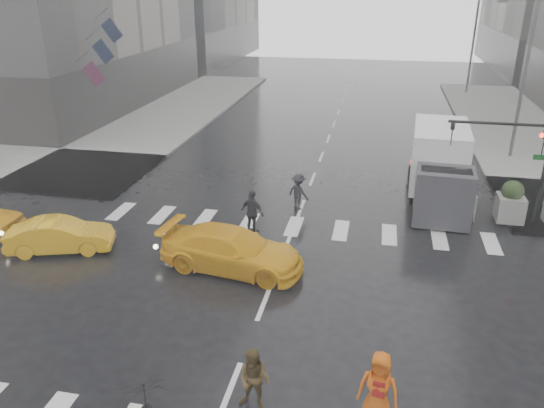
% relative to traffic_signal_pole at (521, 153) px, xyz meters
% --- Properties ---
extents(ground, '(120.00, 120.00, 0.00)m').
position_rel_traffic_signal_pole_xyz_m(ground, '(-9.01, -8.01, -3.22)').
color(ground, black).
rests_on(ground, ground).
extents(sidewalk_nw, '(35.00, 35.00, 0.15)m').
position_rel_traffic_signal_pole_xyz_m(sidewalk_nw, '(-28.51, 9.49, -3.14)').
color(sidewalk_nw, gray).
rests_on(sidewalk_nw, ground).
extents(road_markings, '(18.00, 48.00, 0.01)m').
position_rel_traffic_signal_pole_xyz_m(road_markings, '(-9.01, -8.01, -3.21)').
color(road_markings, silver).
rests_on(road_markings, ground).
extents(traffic_signal_pole, '(4.45, 0.42, 4.50)m').
position_rel_traffic_signal_pole_xyz_m(traffic_signal_pole, '(0.00, 0.00, 0.00)').
color(traffic_signal_pole, black).
rests_on(traffic_signal_pole, ground).
extents(street_lamp_near, '(2.15, 0.22, 9.00)m').
position_rel_traffic_signal_pole_xyz_m(street_lamp_near, '(1.86, 9.99, 1.73)').
color(street_lamp_near, '#59595B').
rests_on(street_lamp_near, ground).
extents(street_lamp_far, '(2.15, 0.22, 9.00)m').
position_rel_traffic_signal_pole_xyz_m(street_lamp_far, '(1.86, 29.99, 1.73)').
color(street_lamp_far, '#59595B').
rests_on(street_lamp_far, ground).
extents(planter_west, '(1.10, 1.10, 1.80)m').
position_rel_traffic_signal_pole_xyz_m(planter_west, '(-2.01, 0.19, -2.23)').
color(planter_west, gray).
rests_on(planter_west, ground).
extents(planter_mid, '(1.10, 1.10, 1.80)m').
position_rel_traffic_signal_pole_xyz_m(planter_mid, '(-0.01, 0.19, -2.23)').
color(planter_mid, gray).
rests_on(planter_mid, ground).
extents(flag_cluster, '(2.87, 3.06, 4.69)m').
position_rel_traffic_signal_pole_xyz_m(flag_cluster, '(-24.09, 10.49, 2.42)').
color(flag_cluster, '#59595B').
rests_on(flag_cluster, ground).
extents(pedestrian_brown, '(0.89, 0.74, 1.67)m').
position_rel_traffic_signal_pole_xyz_m(pedestrian_brown, '(-8.25, -12.49, -2.38)').
color(pedestrian_brown, '#49371A').
rests_on(pedestrian_brown, ground).
extents(pedestrian_orange, '(1.06, 0.79, 1.96)m').
position_rel_traffic_signal_pole_xyz_m(pedestrian_orange, '(-5.32, -12.38, -2.23)').
color(pedestrian_orange, '#CC530E').
rests_on(pedestrian_orange, ground).
extents(pedestrian_far_a, '(1.28, 1.05, 1.88)m').
position_rel_traffic_signal_pole_xyz_m(pedestrian_far_a, '(-10.58, -3.01, -2.28)').
color(pedestrian_far_a, black).
rests_on(pedestrian_far_a, ground).
extents(pedestrian_far_b, '(1.24, 1.07, 1.69)m').
position_rel_traffic_signal_pole_xyz_m(pedestrian_far_b, '(-9.13, -0.11, -2.37)').
color(pedestrian_far_b, black).
rests_on(pedestrian_far_b, ground).
extents(taxi_mid, '(4.16, 2.52, 1.29)m').
position_rel_traffic_signal_pole_xyz_m(taxi_mid, '(-17.48, -6.01, -2.57)').
color(taxi_mid, '#FFB30D').
rests_on(taxi_mid, ground).
extents(taxi_rear, '(4.85, 2.70, 1.52)m').
position_rel_traffic_signal_pole_xyz_m(taxi_rear, '(-10.62, -6.01, -2.46)').
color(taxi_rear, '#FFB30D').
rests_on(taxi_rear, ground).
extents(box_truck, '(2.46, 6.56, 3.48)m').
position_rel_traffic_signal_pole_xyz_m(box_truck, '(-2.88, 1.90, -1.36)').
color(box_truck, white).
rests_on(box_truck, ground).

